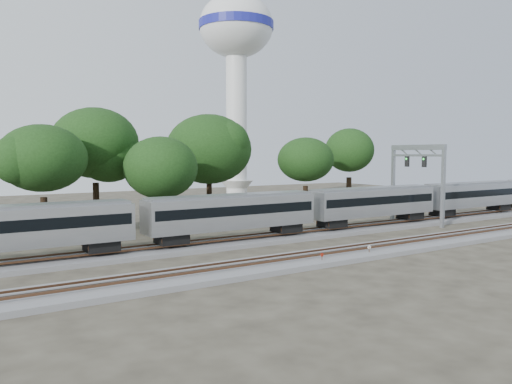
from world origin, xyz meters
TOP-DOWN VIEW (x-y plane):
  - ground at (0.00, 0.00)m, footprint 160.00×160.00m
  - track_far at (0.00, 6.00)m, footprint 160.00×5.00m
  - track_near at (0.00, -4.00)m, footprint 160.00×5.00m
  - train at (9.43, 6.00)m, footprint 109.69×3.13m
  - switch_stand_red at (1.35, -5.47)m, footprint 0.31×0.06m
  - switch_stand_white at (6.72, -5.25)m, footprint 0.31×0.10m
  - switch_lever at (6.58, -5.35)m, footprint 0.57×0.44m
  - water_tower at (23.02, 44.78)m, footprint 13.62×13.62m
  - signal_gantry at (26.18, 6.00)m, footprint 0.68×8.10m
  - tree_2 at (-15.17, 17.10)m, footprint 8.44×8.44m
  - tree_3 at (-8.38, 23.64)m, footprint 10.14×10.14m
  - tree_4 at (-3.51, 15.70)m, footprint 7.36×7.36m
  - tree_5 at (6.50, 23.81)m, footprint 9.50×9.50m
  - tree_6 at (19.36, 19.53)m, footprint 8.07×8.07m
  - tree_7 at (31.20, 23.45)m, footprint 9.46×9.46m

SIDE VIEW (x-z plane):
  - ground at x=0.00m, z-range 0.00..0.00m
  - switch_lever at x=6.58m, z-range 0.00..0.30m
  - track_far at x=0.00m, z-range -0.16..0.57m
  - track_near at x=0.00m, z-range -0.16..0.57m
  - switch_stand_red at x=1.35m, z-range 0.13..1.09m
  - switch_stand_white at x=6.72m, z-range 0.14..1.12m
  - train at x=9.43m, z-range 0.91..5.53m
  - signal_gantry at x=26.18m, z-range 2.25..12.11m
  - tree_4 at x=-3.51m, z-range 2.03..12.40m
  - tree_6 at x=19.36m, z-range 2.23..13.61m
  - tree_2 at x=-15.17m, z-range 2.34..14.23m
  - tree_7 at x=31.20m, z-range 2.63..15.96m
  - tree_5 at x=6.50m, z-range 2.64..16.02m
  - tree_3 at x=-8.38m, z-range 2.82..17.11m
  - water_tower at x=23.02m, z-range 9.08..46.78m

